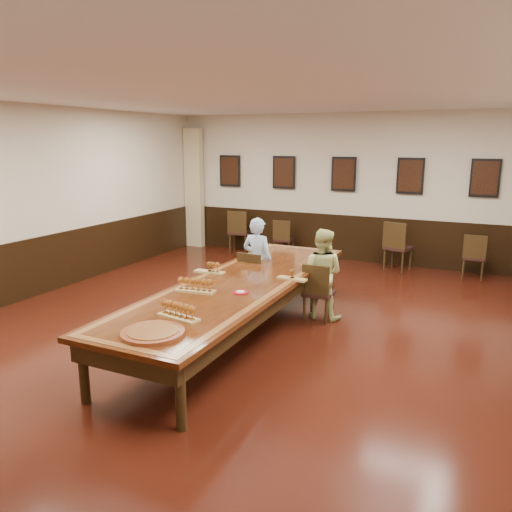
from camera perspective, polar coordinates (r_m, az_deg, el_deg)
The scene contains 23 objects.
floor at distance 6.97m, azimuth -1.78°, elevation -8.96°, with size 8.00×10.00×0.02m, color black.
ceiling at distance 6.49m, azimuth -1.99°, elevation 18.42°, with size 8.00×10.00×0.02m, color white.
wall_back at distance 11.20m, azimuth 10.03°, elevation 7.69°, with size 8.00×0.02×3.20m, color beige.
wall_left at distance 9.09m, azimuth -25.09°, elevation 5.49°, with size 0.02×10.00×3.20m, color beige.
chair_man at distance 8.02m, azimuth -0.15°, elevation -2.56°, with size 0.42×0.45×0.89m, color black, non-canonical shape.
chair_woman at distance 7.44m, azimuth 7.21°, elevation -4.02°, with size 0.41×0.44×0.87m, color black, non-canonical shape.
spare_chair_a at distance 11.94m, azimuth -1.88°, elevation 2.87°, with size 0.47×0.51×1.00m, color black, non-canonical shape.
spare_chair_b at distance 11.41m, azimuth 3.21°, elevation 2.05°, with size 0.41×0.44×0.87m, color black, non-canonical shape.
spare_chair_c at distance 10.60m, azimuth 15.94°, elevation 1.12°, with size 0.48×0.52×1.02m, color black, non-canonical shape.
spare_chair_d at distance 10.50m, azimuth 23.66°, elevation 0.00°, with size 0.41×0.44×0.87m, color black, non-canonical shape.
person_man at distance 8.03m, azimuth 0.18°, elevation -0.58°, with size 0.52×0.34×1.42m, color #5396D0.
person_woman at distance 7.45m, azimuth 7.48°, elevation -2.03°, with size 0.67×0.52×1.35m, color #CDD384.
pink_phone at distance 6.81m, azimuth 4.11°, elevation -2.70°, with size 0.07×0.14×0.01m, color #D34660.
curtain at distance 12.57m, azimuth -7.09°, elevation 7.66°, with size 0.45×0.18×2.90m, color #C4B987.
wainscoting at distance 6.80m, azimuth -1.81°, elevation -4.97°, with size 8.00×10.00×1.00m.
conference_table at distance 6.76m, azimuth -1.82°, elevation -4.07°, with size 1.40×5.00×0.76m.
posters at distance 11.11m, azimuth 9.99°, elevation 9.21°, with size 6.14×0.04×0.74m.
flight_a at distance 7.15m, azimuth -5.18°, elevation -1.36°, with size 0.46×0.15×0.17m.
flight_b at distance 6.80m, azimuth 4.15°, elevation -2.14°, with size 0.43×0.16×0.16m.
flight_c at distance 6.27m, azimuth -6.95°, elevation -3.38°, with size 0.52×0.22×0.19m.
flight_d at distance 5.38m, azimuth -8.88°, elevation -6.24°, with size 0.52×0.24×0.19m.
red_plate_grp at distance 6.21m, azimuth -1.79°, elevation -4.19°, with size 0.20×0.20×0.03m.
carved_platter at distance 5.01m, azimuth -11.71°, elevation -8.58°, with size 0.65×0.65×0.05m.
Camera 1 is at (2.96, -5.75, 2.59)m, focal length 35.00 mm.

